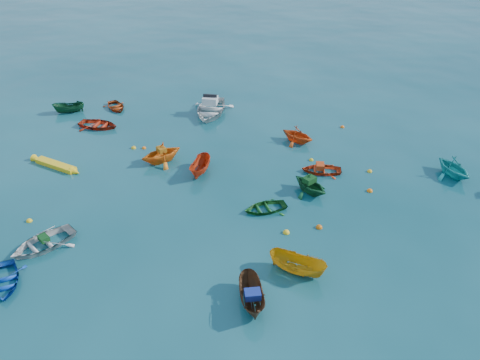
# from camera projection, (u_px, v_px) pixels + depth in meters

# --- Properties ---
(ground) EXTENTS (160.00, 160.00, 0.00)m
(ground) POSITION_uv_depth(u_px,v_px,m) (233.00, 234.00, 25.79)
(ground) COLOR #093C46
(ground) RESTS_ON ground
(dinghy_blue_sw) EXTENTS (3.09, 3.47, 0.60)m
(dinghy_blue_sw) POSITION_uv_depth(u_px,v_px,m) (5.00, 284.00, 22.56)
(dinghy_blue_sw) COLOR #0D41AE
(dinghy_blue_sw) RESTS_ON ground
(dinghy_white_near) EXTENTS (4.09, 4.20, 0.71)m
(dinghy_white_near) POSITION_uv_depth(u_px,v_px,m) (44.00, 246.00, 24.91)
(dinghy_white_near) COLOR beige
(dinghy_white_near) RESTS_ON ground
(sampan_brown_mid) EXTENTS (1.64, 3.07, 1.12)m
(sampan_brown_mid) POSITION_uv_depth(u_px,v_px,m) (252.00, 304.00, 21.50)
(sampan_brown_mid) COLOR #4E311C
(sampan_brown_mid) RESTS_ON ground
(dinghy_orange_w) EXTENTS (3.85, 3.79, 1.54)m
(dinghy_orange_w) POSITION_uv_depth(u_px,v_px,m) (162.00, 161.00, 32.62)
(dinghy_orange_w) COLOR orange
(dinghy_orange_w) RESTS_ON ground
(sampan_yellow_mid) EXTENTS (3.19, 2.20, 1.16)m
(sampan_yellow_mid) POSITION_uv_depth(u_px,v_px,m) (297.00, 272.00, 23.24)
(sampan_yellow_mid) COLOR #C68C11
(sampan_yellow_mid) RESTS_ON ground
(dinghy_green_e) EXTENTS (3.09, 2.68, 0.54)m
(dinghy_green_e) POSITION_uv_depth(u_px,v_px,m) (265.00, 210.00, 27.73)
(dinghy_green_e) COLOR #14561A
(dinghy_green_e) RESTS_ON ground
(dinghy_cyan_se) EXTENTS (3.34, 3.53, 1.47)m
(dinghy_cyan_se) POSITION_uv_depth(u_px,v_px,m) (451.00, 176.00, 31.03)
(dinghy_cyan_se) COLOR teal
(dinghy_cyan_se) RESTS_ON ground
(dinghy_red_nw) EXTENTS (3.58, 2.86, 0.67)m
(dinghy_red_nw) POSITION_uv_depth(u_px,v_px,m) (99.00, 127.00, 37.26)
(dinghy_red_nw) COLOR #A9240E
(dinghy_red_nw) RESTS_ON ground
(sampan_orange_n) EXTENTS (1.47, 2.93, 1.08)m
(sampan_orange_n) POSITION_uv_depth(u_px,v_px,m) (201.00, 173.00, 31.32)
(sampan_orange_n) COLOR #BA3211
(sampan_orange_n) RESTS_ON ground
(dinghy_green_n) EXTENTS (3.35, 3.36, 1.34)m
(dinghy_green_n) POSITION_uv_depth(u_px,v_px,m) (310.00, 192.00, 29.35)
(dinghy_green_n) COLOR #135228
(dinghy_green_n) RESTS_ON ground
(dinghy_red_ne) EXTENTS (2.66, 1.91, 0.55)m
(dinghy_red_ne) POSITION_uv_depth(u_px,v_px,m) (321.00, 172.00, 31.43)
(dinghy_red_ne) COLOR red
(dinghy_red_ne) RESTS_ON ground
(dinghy_red_far) EXTENTS (3.05, 3.27, 0.55)m
(dinghy_red_far) POSITION_uv_depth(u_px,v_px,m) (116.00, 108.00, 40.41)
(dinghy_red_far) COLOR #9C320D
(dinghy_red_far) RESTS_ON ground
(dinghy_orange_far) EXTENTS (3.43, 3.35, 1.38)m
(dinghy_orange_far) POSITION_uv_depth(u_px,v_px,m) (297.00, 142.00, 35.14)
(dinghy_orange_far) COLOR #D54B14
(dinghy_orange_far) RESTS_ON ground
(sampan_green_far) EXTENTS (2.75, 1.67, 1.00)m
(sampan_green_far) POSITION_uv_depth(u_px,v_px,m) (70.00, 113.00, 39.68)
(sampan_green_far) COLOR #0F4323
(sampan_green_far) RESTS_ON ground
(kayak_yellow) EXTENTS (3.93, 2.20, 0.41)m
(kayak_yellow) POSITION_uv_depth(u_px,v_px,m) (56.00, 167.00, 31.98)
(kayak_yellow) COLOR yellow
(kayak_yellow) RESTS_ON ground
(motorboat_white) EXTENTS (3.88, 5.16, 1.62)m
(motorboat_white) POSITION_uv_depth(u_px,v_px,m) (211.00, 113.00, 39.54)
(motorboat_white) COLOR silver
(motorboat_white) RESTS_ON ground
(tarp_green_a) EXTENTS (0.72, 0.71, 0.28)m
(tarp_green_a) POSITION_uv_depth(u_px,v_px,m) (44.00, 238.00, 24.71)
(tarp_green_a) COLOR #104317
(tarp_green_a) RESTS_ON dinghy_white_near
(tarp_blue_a) EXTENTS (0.82, 0.68, 0.35)m
(tarp_blue_a) POSITION_uv_depth(u_px,v_px,m) (253.00, 294.00, 20.98)
(tarp_blue_a) COLOR navy
(tarp_blue_a) RESTS_ON sampan_brown_mid
(tarp_orange_a) EXTENTS (0.82, 0.85, 0.33)m
(tarp_orange_a) POSITION_uv_depth(u_px,v_px,m) (161.00, 149.00, 32.15)
(tarp_orange_a) COLOR #AF6311
(tarp_orange_a) RESTS_ON dinghy_orange_w
(tarp_green_b) EXTENTS (0.94, 0.93, 0.37)m
(tarp_green_b) POSITION_uv_depth(u_px,v_px,m) (309.00, 180.00, 28.97)
(tarp_green_b) COLOR #0F3F15
(tarp_green_b) RESTS_ON dinghy_green_n
(tarp_orange_b) EXTENTS (0.54, 0.71, 0.34)m
(tarp_orange_b) POSITION_uv_depth(u_px,v_px,m) (320.00, 166.00, 31.20)
(tarp_orange_b) COLOR #B93812
(tarp_orange_b) RESTS_ON dinghy_red_ne
(buoy_ye_a) EXTENTS (0.38, 0.38, 0.38)m
(buoy_ye_a) POSITION_uv_depth(u_px,v_px,m) (286.00, 233.00, 25.89)
(buoy_ye_a) COLOR yellow
(buoy_ye_a) RESTS_ON ground
(buoy_or_b) EXTENTS (0.38, 0.38, 0.38)m
(buoy_or_b) POSITION_uv_depth(u_px,v_px,m) (319.00, 228.00, 26.28)
(buoy_or_b) COLOR #D05E0B
(buoy_or_b) RESTS_ON ground
(buoy_ye_b) EXTENTS (0.34, 0.34, 0.34)m
(buoy_ye_b) POSITION_uv_depth(u_px,v_px,m) (29.00, 221.00, 26.78)
(buoy_ye_b) COLOR gold
(buoy_ye_b) RESTS_ON ground
(buoy_or_c) EXTENTS (0.31, 0.31, 0.31)m
(buoy_or_c) POSITION_uv_depth(u_px,v_px,m) (144.00, 148.00, 34.24)
(buoy_or_c) COLOR orange
(buoy_or_c) RESTS_ON ground
(buoy_ye_c) EXTENTS (0.32, 0.32, 0.32)m
(buoy_ye_c) POSITION_uv_depth(u_px,v_px,m) (311.00, 160.00, 32.75)
(buoy_ye_c) COLOR gold
(buoy_ye_c) RESTS_ON ground
(buoy_or_d) EXTENTS (0.37, 0.37, 0.37)m
(buoy_or_d) POSITION_uv_depth(u_px,v_px,m) (370.00, 191.00, 29.42)
(buoy_or_d) COLOR orange
(buoy_or_d) RESTS_ON ground
(buoy_ye_d) EXTENTS (0.35, 0.35, 0.35)m
(buoy_ye_d) POSITION_uv_depth(u_px,v_px,m) (134.00, 148.00, 34.26)
(buoy_ye_d) COLOR gold
(buoy_ye_d) RESTS_ON ground
(buoy_or_e) EXTENTS (0.33, 0.33, 0.33)m
(buoy_or_e) POSITION_uv_depth(u_px,v_px,m) (342.00, 127.00, 37.24)
(buoy_or_e) COLOR #FC630D
(buoy_or_e) RESTS_ON ground
(buoy_ye_e) EXTENTS (0.34, 0.34, 0.34)m
(buoy_ye_e) POSITION_uv_depth(u_px,v_px,m) (370.00, 172.00, 31.44)
(buoy_ye_e) COLOR gold
(buoy_ye_e) RESTS_ON ground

